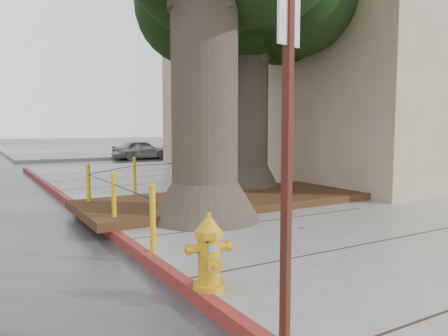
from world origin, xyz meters
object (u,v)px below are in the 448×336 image
object	(u,v)px
fire_hydrant	(209,252)
signpost	(287,153)
car_silver	(141,150)
car_red	(191,149)

from	to	relation	value
fire_hydrant	signpost	xyz separation A→B (m)	(-0.05, -1.33, 1.11)
signpost	car_silver	distance (m)	22.18
fire_hydrant	car_red	distance (m)	21.32
signpost	car_silver	world-z (taller)	signpost
fire_hydrant	signpost	bearing A→B (deg)	-80.70
signpost	car_red	size ratio (longest dim) A/B	0.82
signpost	fire_hydrant	bearing A→B (deg)	70.97
car_red	car_silver	bearing A→B (deg)	72.79
car_red	signpost	bearing A→B (deg)	151.42
fire_hydrant	car_red	xyz separation A→B (m)	(9.26, 19.21, -0.01)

